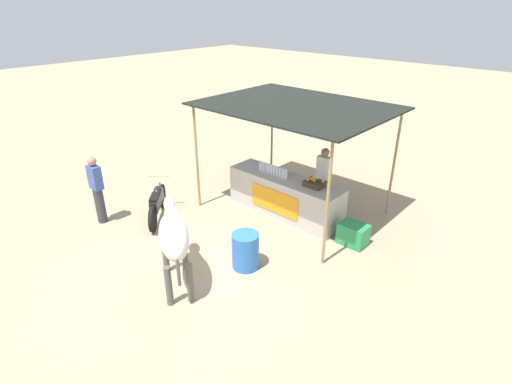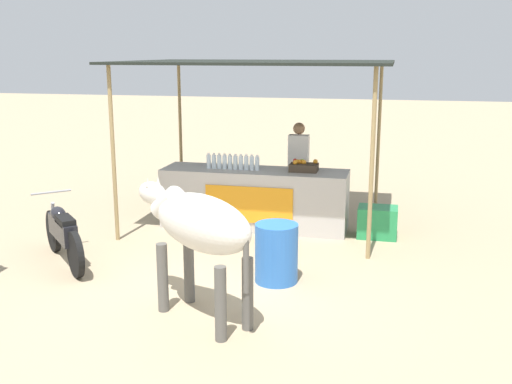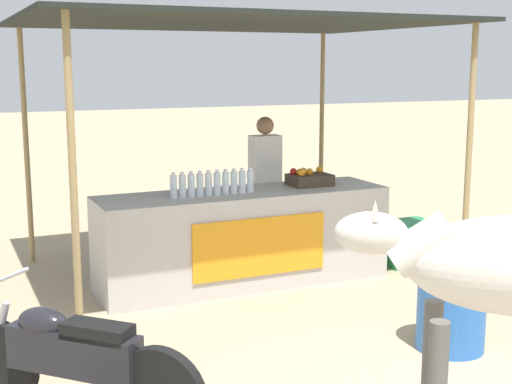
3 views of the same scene
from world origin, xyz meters
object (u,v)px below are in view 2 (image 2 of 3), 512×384
object	(u,v)px
fruit_crate	(303,167)
cow	(199,226)
stall_counter	(255,199)
vendor_behind_counter	(298,169)
cooler_box	(377,222)
motorcycle_parked	(63,232)
water_barrel	(276,253)

from	to	relation	value
fruit_crate	cow	distance (m)	3.59
stall_counter	vendor_behind_counter	xyz separation A→B (m)	(0.59, 0.75, 0.37)
cooler_box	fruit_crate	bearing A→B (deg)	172.58
vendor_behind_counter	motorcycle_parked	bearing A→B (deg)	-132.44
stall_counter	water_barrel	distance (m)	2.41
cooler_box	water_barrel	world-z (taller)	water_barrel
cow	cooler_box	bearing A→B (deg)	62.53
fruit_crate	water_barrel	size ratio (longest dim) A/B	0.59
stall_counter	cow	size ratio (longest dim) A/B	1.74
stall_counter	fruit_crate	size ratio (longest dim) A/B	6.82
vendor_behind_counter	fruit_crate	bearing A→B (deg)	-74.66
fruit_crate	motorcycle_parked	xyz separation A→B (m)	(-2.93, -2.30, -0.61)
stall_counter	cooler_box	world-z (taller)	stall_counter
stall_counter	cow	xyz separation A→B (m)	(0.22, -3.48, 0.55)
fruit_crate	stall_counter	bearing A→B (deg)	-175.75
stall_counter	motorcycle_parked	world-z (taller)	stall_counter
stall_counter	vendor_behind_counter	world-z (taller)	vendor_behind_counter
fruit_crate	cooler_box	xyz separation A→B (m)	(1.19, -0.16, -0.79)
cooler_box	motorcycle_parked	xyz separation A→B (m)	(-4.12, -2.14, 0.19)
water_barrel	stall_counter	bearing A→B (deg)	109.71
fruit_crate	motorcycle_parked	size ratio (longest dim) A/B	0.33
stall_counter	fruit_crate	bearing A→B (deg)	4.25
cooler_box	water_barrel	distance (m)	2.46
fruit_crate	vendor_behind_counter	size ratio (longest dim) A/B	0.27
stall_counter	fruit_crate	xyz separation A→B (m)	(0.78, 0.06, 0.55)
vendor_behind_counter	motorcycle_parked	world-z (taller)	vendor_behind_counter
water_barrel	fruit_crate	bearing A→B (deg)	90.66
fruit_crate	vendor_behind_counter	bearing A→B (deg)	105.34
water_barrel	cooler_box	bearing A→B (deg)	61.68
fruit_crate	motorcycle_parked	bearing A→B (deg)	-141.87
cooler_box	cow	bearing A→B (deg)	-117.47
cooler_box	cow	xyz separation A→B (m)	(-1.76, -3.39, 0.79)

